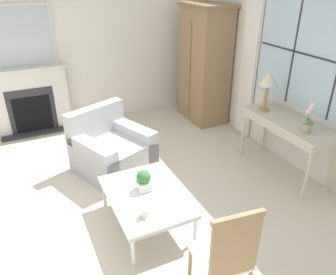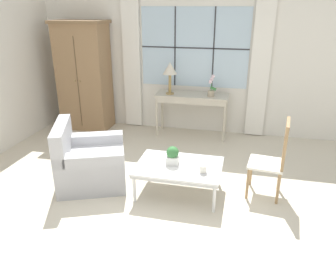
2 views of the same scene
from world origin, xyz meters
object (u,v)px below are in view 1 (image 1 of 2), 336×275
console_table (287,126)px  coffee_table (146,197)px  fireplace (29,94)px  potted_orchid (308,121)px  table_lamp (268,80)px  armchair_upholstered (112,151)px  pillar_candle (145,213)px  armoire (204,64)px  side_chair_wooden (227,254)px  potted_plant_small (144,180)px

console_table → coffee_table: size_ratio=1.21×
fireplace → console_table: 4.24m
potted_orchid → console_table: bearing=169.8°
table_lamp → armchair_upholstered: table_lamp is taller
fireplace → console_table: bearing=46.0°
potted_orchid → pillar_candle: 2.29m
potted_orchid → pillar_candle: (0.17, -2.23, -0.50)m
armoire → pillar_candle: bearing=-40.1°
fireplace → pillar_candle: fireplace is taller
armoire → pillar_candle: armoire is taller
armchair_upholstered → pillar_candle: bearing=-4.8°
table_lamp → potted_orchid: (0.77, 0.00, -0.30)m
armoire → side_chair_wooden: (3.57, -1.90, -0.48)m
fireplace → side_chair_wooden: bearing=14.4°
armoire → potted_orchid: (2.52, -0.04, -0.10)m
side_chair_wooden → pillar_candle: bearing=-157.6°
console_table → pillar_candle: size_ratio=11.20×
side_chair_wooden → pillar_candle: (-0.88, -0.36, -0.12)m
potted_plant_small → pillar_candle: potted_plant_small is taller
fireplace → potted_plant_small: fireplace is taller
pillar_candle → armoire: bearing=139.9°
coffee_table → pillar_candle: bearing=-22.5°
potted_orchid → coffee_table: potted_orchid is taller
potted_orchid → pillar_candle: potted_orchid is taller
coffee_table → armchair_upholstered: bearing=-179.8°
console_table → pillar_candle: 2.36m
side_chair_wooden → potted_plant_small: size_ratio=4.24×
armoire → potted_orchid: bearing=-0.9°
fireplace → potted_plant_small: 3.18m
fireplace → armchair_upholstered: size_ratio=1.79×
potted_plant_small → fireplace: bearing=-163.3°
fireplace → coffee_table: fireplace is taller
armchair_upholstered → pillar_candle: 1.64m
console_table → pillar_candle: console_table is taller
potted_orchid → potted_plant_small: 2.13m
coffee_table → side_chair_wooden: bearing=10.4°
potted_orchid → armoire: bearing=179.1°
fireplace → potted_orchid: bearing=42.1°
armoire → armchair_upholstered: size_ratio=1.76×
armchair_upholstered → potted_plant_small: (1.20, 0.02, 0.24)m
armoire → coffee_table: (2.36, -2.13, -0.69)m
side_chair_wooden → potted_plant_small: 1.32m
console_table → armchair_upholstered: (-1.10, -2.15, -0.43)m
potted_orchid → coffee_table: bearing=-94.6°
fireplace → coffee_table: size_ratio=1.92×
fireplace → side_chair_wooden: size_ratio=2.04×
table_lamp → armoire: bearing=178.6°
armoire → potted_plant_small: size_ratio=8.48×
table_lamp → armchair_upholstered: size_ratio=0.49×
armoire → potted_plant_small: bearing=-42.9°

